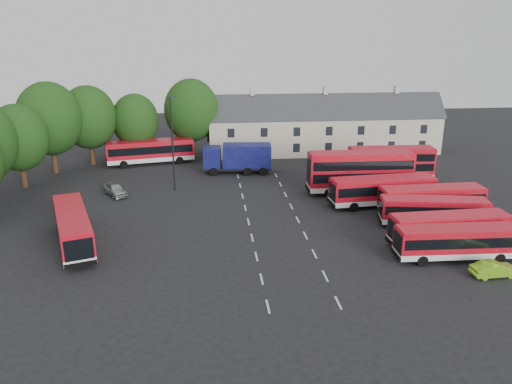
% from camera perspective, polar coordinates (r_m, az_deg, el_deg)
% --- Properties ---
extents(ground, '(140.00, 140.00, 0.00)m').
position_cam_1_polar(ground, '(48.03, -0.67, -4.29)').
color(ground, black).
rests_on(ground, ground).
extents(lane_markings, '(5.15, 33.80, 0.01)m').
position_cam_1_polar(lane_markings, '(50.13, 1.98, -3.29)').
color(lane_markings, beige).
rests_on(lane_markings, ground).
extents(treeline, '(29.92, 32.59, 12.01)m').
position_cam_1_polar(treeline, '(66.79, -20.42, 7.02)').
color(treeline, black).
rests_on(treeline, ground).
extents(terrace_houses, '(35.70, 7.13, 10.06)m').
position_cam_1_polar(terrace_houses, '(77.67, 7.75, 7.33)').
color(terrace_houses, beige).
rests_on(terrace_houses, ground).
extents(bus_row_a, '(10.20, 2.66, 2.86)m').
position_cam_1_polar(bus_row_a, '(44.63, 22.02, -5.14)').
color(bus_row_a, silver).
rests_on(bus_row_a, ground).
extents(bus_row_b, '(10.60, 2.78, 2.98)m').
position_cam_1_polar(bus_row_b, '(46.99, 21.26, -3.78)').
color(bus_row_b, silver).
rests_on(bus_row_b, ground).
extents(bus_row_c, '(10.31, 3.96, 2.85)m').
position_cam_1_polar(bus_row_c, '(51.16, 19.64, -1.91)').
color(bus_row_c, silver).
rests_on(bus_row_c, ground).
extents(bus_row_d, '(10.69, 2.66, 3.01)m').
position_cam_1_polar(bus_row_d, '(54.16, 19.43, -0.67)').
color(bus_row_d, silver).
rests_on(bus_row_d, ground).
extents(bus_row_e, '(11.51, 3.56, 3.20)m').
position_cam_1_polar(bus_row_e, '(55.34, 14.24, 0.35)').
color(bus_row_e, silver).
rests_on(bus_row_e, ground).
extents(bus_dd_south, '(12.02, 2.98, 4.91)m').
position_cam_1_polar(bus_dd_south, '(58.75, 11.81, 2.46)').
color(bus_dd_south, silver).
rests_on(bus_dd_south, ground).
extents(bus_dd_north, '(10.64, 2.89, 4.32)m').
position_cam_1_polar(bus_dd_north, '(64.64, 15.16, 3.35)').
color(bus_dd_north, silver).
rests_on(bus_dd_north, ground).
extents(bus_west, '(5.92, 11.39, 3.16)m').
position_cam_1_polar(bus_west, '(46.82, -20.22, -3.60)').
color(bus_west, silver).
rests_on(bus_west, ground).
extents(bus_north, '(12.29, 5.01, 3.39)m').
position_cam_1_polar(bus_north, '(71.96, -11.98, 4.73)').
color(bus_north, silver).
rests_on(bus_north, ground).
extents(box_truck, '(9.02, 3.40, 3.87)m').
position_cam_1_polar(box_truck, '(65.94, -2.03, 4.01)').
color(box_truck, black).
rests_on(box_truck, ground).
extents(silver_car, '(3.55, 4.46, 1.42)m').
position_cam_1_polar(silver_car, '(59.64, -15.81, 0.29)').
color(silver_car, '#A8AAAF').
rests_on(silver_car, ground).
extents(lime_car, '(3.72, 1.48, 1.20)m').
position_cam_1_polar(lime_car, '(43.35, 25.60, -7.96)').
color(lime_car, '#7AC41E').
rests_on(lime_car, ground).
extents(lamppost, '(0.77, 0.45, 11.09)m').
position_cam_1_polar(lamppost, '(58.60, -9.51, 5.71)').
color(lamppost, black).
rests_on(lamppost, ground).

